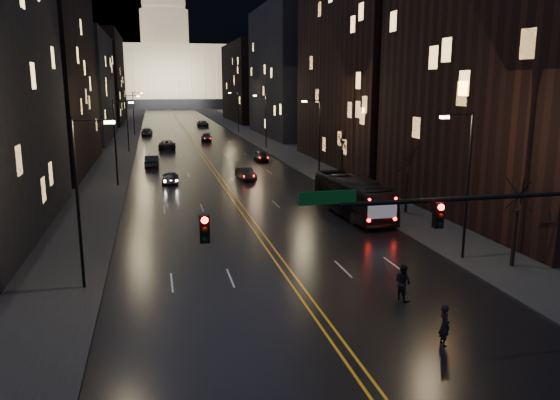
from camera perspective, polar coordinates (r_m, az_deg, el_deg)
ground at (r=22.51m, az=7.20°, el=-16.06°), size 900.00×900.00×0.00m
road at (r=149.12m, az=-10.34°, el=7.78°), size 20.00×320.00×0.02m
sidewalk_left at (r=149.11m, az=-15.77°, el=7.55°), size 8.00×320.00×0.16m
sidewalk_right at (r=150.43m, az=-4.96°, el=7.99°), size 8.00×320.00×0.16m
center_line at (r=149.12m, az=-10.34°, el=7.78°), size 0.62×320.00×0.01m
building_left_mid at (r=73.98m, az=-24.57°, el=13.64°), size 12.00×30.00×28.00m
building_left_far at (r=111.45m, az=-20.57°, el=10.99°), size 12.00×34.00×20.00m
building_left_dist at (r=159.19m, az=-18.43°, el=11.95°), size 12.00×40.00×24.00m
building_right_near at (r=47.73m, az=23.65°, el=12.78°), size 12.00×26.00×24.00m
building_right_tall at (r=74.58m, az=9.70°, el=18.36°), size 12.00×30.00×38.00m
building_right_mid at (r=114.11m, az=1.28°, el=13.25°), size 12.00×34.00×26.00m
building_right_dist at (r=161.04m, az=-3.03°, el=12.17°), size 12.00×40.00×22.00m
mountain_ridge at (r=405.02m, az=-6.59°, el=19.68°), size 520.00×60.00×130.00m
capitol at (r=268.75m, az=-11.80°, el=13.19°), size 90.00×50.00×58.50m
traffic_signal at (r=23.31m, az=21.32°, el=-2.36°), size 17.29×0.45×7.00m
streetlamp_right_near at (r=34.15m, az=18.80°, el=2.15°), size 2.13×0.25×9.00m
streetlamp_left_near at (r=29.34m, az=-20.08°, el=0.53°), size 2.13×0.25×9.00m
streetlamp_right_mid at (r=61.49m, az=3.99°, el=6.89°), size 2.13×0.25×9.00m
streetlamp_left_mid at (r=58.95m, az=-16.68°, el=6.19°), size 2.13×0.25×9.00m
streetlamp_right_far at (r=90.53m, az=-1.60°, el=8.55°), size 2.13×0.25×9.00m
streetlamp_left_far at (r=88.83m, az=-15.54°, el=8.06°), size 2.13×0.25×9.00m
streetlamp_right_dist at (r=120.04m, az=-4.48°, el=9.38°), size 2.13×0.25×9.00m
streetlamp_left_dist at (r=118.76m, az=-14.98°, el=8.98°), size 2.13×0.25×9.00m
tree_right_near at (r=33.85m, az=23.65°, el=0.74°), size 2.40×2.40×6.65m
tree_right_mid at (r=45.67m, az=13.24°, el=4.11°), size 2.40×2.40×6.65m
tree_right_far at (r=60.33m, az=6.54°, el=6.21°), size 2.40×2.40×6.65m
bus at (r=44.86m, az=7.59°, el=0.37°), size 3.24×11.44×3.15m
oncoming_car_a at (r=59.85m, az=-11.41°, el=2.31°), size 2.00×4.28×1.42m
oncoming_car_b at (r=72.36m, az=-13.25°, el=3.96°), size 1.85×4.95×1.62m
oncoming_car_c at (r=91.69m, az=-11.72°, el=5.66°), size 2.96×5.87×1.59m
oncoming_car_d at (r=118.46m, az=-13.75°, el=6.95°), size 2.41×5.52×1.58m
receding_car_a at (r=61.45m, az=-3.60°, el=2.75°), size 1.89×4.27×1.36m
receding_car_b at (r=76.41m, az=-2.02°, el=4.62°), size 1.89×4.28×1.43m
receding_car_c at (r=103.77m, az=-7.70°, el=6.47°), size 2.42×5.03×1.41m
receding_car_d at (r=140.15m, az=-8.08°, el=7.91°), size 2.66×5.70×1.58m
pedestrian_a at (r=23.91m, az=16.81°, el=-12.40°), size 0.47×0.68×1.76m
pedestrian_b at (r=28.04m, az=12.73°, el=-8.39°), size 0.75×1.01×1.85m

